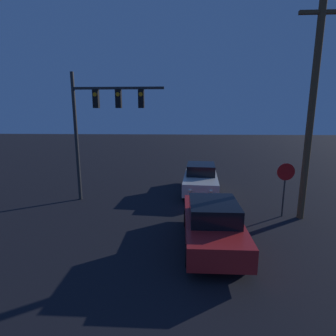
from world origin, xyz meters
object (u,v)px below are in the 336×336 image
(car_far, at_px, (201,178))
(stop_sign, at_px, (285,179))
(car_near, at_px, (212,222))
(utility_pole, at_px, (312,107))
(traffic_signal_mast, at_px, (100,115))

(car_far, bearing_deg, stop_sign, 137.22)
(car_near, height_order, utility_pole, utility_pole)
(stop_sign, xyz_separation_m, utility_pole, (0.74, -0.13, 3.07))
(car_far, xyz_separation_m, utility_pole, (4.15, -3.77, 3.97))
(car_far, height_order, traffic_signal_mast, traffic_signal_mast)
(traffic_signal_mast, xyz_separation_m, stop_sign, (8.68, -1.92, -2.76))
(utility_pole, bearing_deg, car_far, 137.70)
(car_near, relative_size, traffic_signal_mast, 0.73)
(traffic_signal_mast, distance_m, utility_pole, 9.65)
(car_near, bearing_deg, car_far, 89.33)
(car_near, relative_size, utility_pole, 0.52)
(traffic_signal_mast, bearing_deg, stop_sign, -12.46)
(traffic_signal_mast, bearing_deg, utility_pole, -12.25)
(car_far, height_order, utility_pole, utility_pole)
(stop_sign, bearing_deg, traffic_signal_mast, 167.54)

